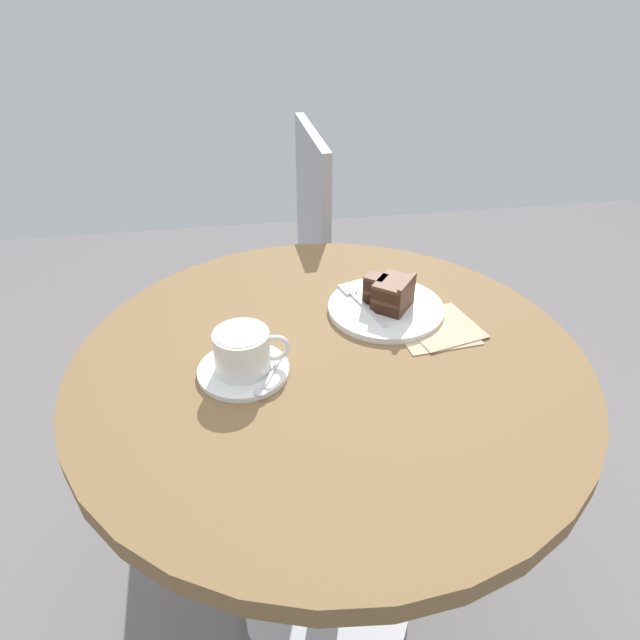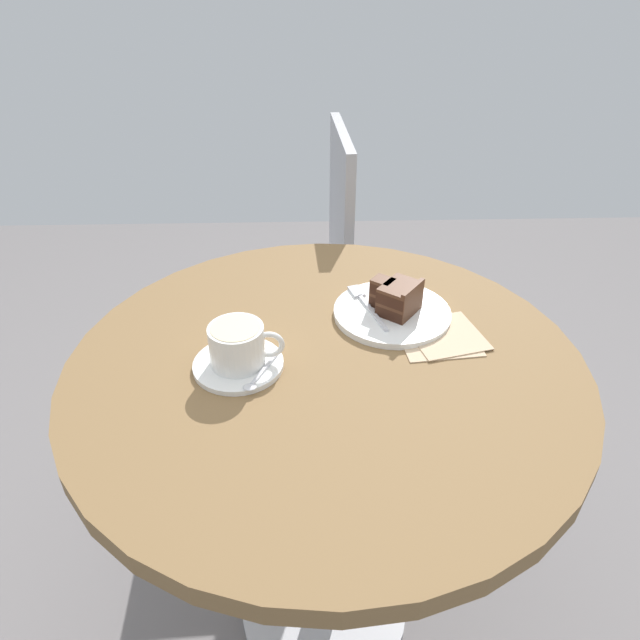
{
  "view_description": "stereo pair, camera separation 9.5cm",
  "coord_description": "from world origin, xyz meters",
  "px_view_note": "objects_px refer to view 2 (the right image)",
  "views": [
    {
      "loc": [
        -0.13,
        -0.73,
        1.31
      ],
      "look_at": [
        -0.01,
        0.05,
        0.78
      ],
      "focal_mm": 32.0,
      "sensor_mm": 36.0,
      "label": 1
    },
    {
      "loc": [
        -0.03,
        -0.74,
        1.31
      ],
      "look_at": [
        -0.01,
        0.05,
        0.78
      ],
      "focal_mm": 32.0,
      "sensor_mm": 36.0,
      "label": 2
    }
  ],
  "objects_px": {
    "cake_slice": "(397,297)",
    "fork": "(364,302)",
    "napkin": "(441,336)",
    "saucer": "(238,364)",
    "cafe_chair": "(308,268)",
    "coffee_cup": "(238,344)",
    "cake_plate": "(392,313)",
    "teaspoon": "(258,377)"
  },
  "relations": [
    {
      "from": "cake_slice",
      "to": "fork",
      "type": "relative_size",
      "value": 0.63
    },
    {
      "from": "fork",
      "to": "napkin",
      "type": "distance_m",
      "value": 0.16
    },
    {
      "from": "fork",
      "to": "napkin",
      "type": "relative_size",
      "value": 0.97
    },
    {
      "from": "saucer",
      "to": "napkin",
      "type": "relative_size",
      "value": 0.91
    },
    {
      "from": "saucer",
      "to": "cafe_chair",
      "type": "distance_m",
      "value": 0.72
    },
    {
      "from": "coffee_cup",
      "to": "cake_plate",
      "type": "height_order",
      "value": "coffee_cup"
    },
    {
      "from": "saucer",
      "to": "fork",
      "type": "xyz_separation_m",
      "value": [
        0.22,
        0.17,
        0.01
      ]
    },
    {
      "from": "cake_slice",
      "to": "fork",
      "type": "distance_m",
      "value": 0.07
    },
    {
      "from": "cake_slice",
      "to": "napkin",
      "type": "distance_m",
      "value": 0.1
    },
    {
      "from": "coffee_cup",
      "to": "napkin",
      "type": "bearing_deg",
      "value": 11.85
    },
    {
      "from": "cake_plate",
      "to": "cafe_chair",
      "type": "relative_size",
      "value": 0.23
    },
    {
      "from": "saucer",
      "to": "teaspoon",
      "type": "distance_m",
      "value": 0.05
    },
    {
      "from": "teaspoon",
      "to": "cafe_chair",
      "type": "distance_m",
      "value": 0.76
    },
    {
      "from": "napkin",
      "to": "cake_plate",
      "type": "bearing_deg",
      "value": 137.43
    },
    {
      "from": "cake_slice",
      "to": "teaspoon",
      "type": "bearing_deg",
      "value": -143.14
    },
    {
      "from": "napkin",
      "to": "cafe_chair",
      "type": "height_order",
      "value": "cafe_chair"
    },
    {
      "from": "coffee_cup",
      "to": "cake_slice",
      "type": "relative_size",
      "value": 1.22
    },
    {
      "from": "cafe_chair",
      "to": "cake_slice",
      "type": "bearing_deg",
      "value": 12.71
    },
    {
      "from": "teaspoon",
      "to": "napkin",
      "type": "distance_m",
      "value": 0.33
    },
    {
      "from": "cake_plate",
      "to": "fork",
      "type": "relative_size",
      "value": 1.37
    },
    {
      "from": "teaspoon",
      "to": "cake_slice",
      "type": "xyz_separation_m",
      "value": [
        0.24,
        0.18,
        0.03
      ]
    },
    {
      "from": "cake_slice",
      "to": "fork",
      "type": "xyz_separation_m",
      "value": [
        -0.05,
        0.03,
        -0.02
      ]
    },
    {
      "from": "coffee_cup",
      "to": "cake_slice",
      "type": "distance_m",
      "value": 0.3
    },
    {
      "from": "cafe_chair",
      "to": "coffee_cup",
      "type": "bearing_deg",
      "value": -12.54
    },
    {
      "from": "saucer",
      "to": "coffee_cup",
      "type": "distance_m",
      "value": 0.04
    },
    {
      "from": "saucer",
      "to": "cake_slice",
      "type": "distance_m",
      "value": 0.31
    },
    {
      "from": "teaspoon",
      "to": "coffee_cup",
      "type": "bearing_deg",
      "value": -116.95
    },
    {
      "from": "fork",
      "to": "napkin",
      "type": "height_order",
      "value": "fork"
    },
    {
      "from": "cake_plate",
      "to": "cake_slice",
      "type": "distance_m",
      "value": 0.03
    },
    {
      "from": "saucer",
      "to": "teaspoon",
      "type": "xyz_separation_m",
      "value": [
        0.03,
        -0.04,
        0.01
      ]
    },
    {
      "from": "saucer",
      "to": "cake_plate",
      "type": "distance_m",
      "value": 0.3
    },
    {
      "from": "cake_plate",
      "to": "cake_slice",
      "type": "xyz_separation_m",
      "value": [
        0.01,
        -0.0,
        0.03
      ]
    },
    {
      "from": "coffee_cup",
      "to": "napkin",
      "type": "distance_m",
      "value": 0.35
    },
    {
      "from": "teaspoon",
      "to": "fork",
      "type": "distance_m",
      "value": 0.28
    },
    {
      "from": "saucer",
      "to": "coffee_cup",
      "type": "bearing_deg",
      "value": 8.73
    },
    {
      "from": "coffee_cup",
      "to": "cake_plate",
      "type": "xyz_separation_m",
      "value": [
        0.26,
        0.14,
        -0.04
      ]
    },
    {
      "from": "napkin",
      "to": "coffee_cup",
      "type": "bearing_deg",
      "value": -168.15
    },
    {
      "from": "fork",
      "to": "cafe_chair",
      "type": "distance_m",
      "value": 0.57
    },
    {
      "from": "cake_plate",
      "to": "cake_slice",
      "type": "bearing_deg",
      "value": -16.33
    },
    {
      "from": "cake_slice",
      "to": "fork",
      "type": "bearing_deg",
      "value": 153.51
    },
    {
      "from": "cake_slice",
      "to": "saucer",
      "type": "bearing_deg",
      "value": -153.0
    },
    {
      "from": "coffee_cup",
      "to": "cafe_chair",
      "type": "xyz_separation_m",
      "value": [
        0.12,
        0.69,
        -0.24
      ]
    }
  ]
}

